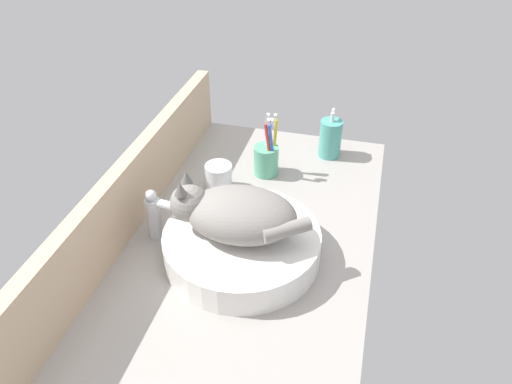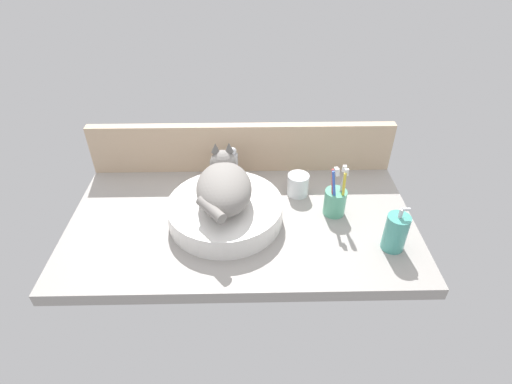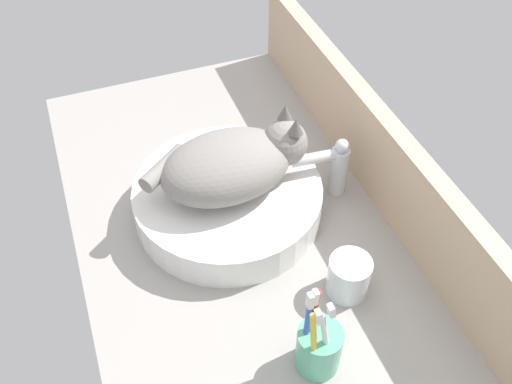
% 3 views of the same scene
% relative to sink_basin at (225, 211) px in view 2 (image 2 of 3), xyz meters
% --- Properties ---
extents(ground_plane, '(1.12, 0.62, 0.04)m').
position_rel_sink_basin_xyz_m(ground_plane, '(0.05, 0.01, -0.06)').
color(ground_plane, '#9E9993').
extents(backsplash_panel, '(1.12, 0.04, 0.19)m').
position_rel_sink_basin_xyz_m(backsplash_panel, '(0.05, 0.30, 0.06)').
color(backsplash_panel, '#CCAD8C').
rests_on(backsplash_panel, ground_plane).
extents(sink_basin, '(0.37, 0.37, 0.07)m').
position_rel_sink_basin_xyz_m(sink_basin, '(0.00, 0.00, 0.00)').
color(sink_basin, white).
rests_on(sink_basin, ground_plane).
extents(cat, '(0.19, 0.32, 0.14)m').
position_rel_sink_basin_xyz_m(cat, '(-0.00, 0.01, 0.09)').
color(cat, gray).
rests_on(cat, sink_basin).
extents(faucet, '(0.04, 0.12, 0.14)m').
position_rel_sink_basin_xyz_m(faucet, '(0.02, 0.22, 0.04)').
color(faucet, silver).
rests_on(faucet, ground_plane).
extents(soap_dispenser, '(0.07, 0.07, 0.15)m').
position_rel_sink_basin_xyz_m(soap_dispenser, '(0.50, -0.14, 0.02)').
color(soap_dispenser, teal).
rests_on(soap_dispenser, ground_plane).
extents(toothbrush_cup, '(0.07, 0.07, 0.19)m').
position_rel_sink_basin_xyz_m(toothbrush_cup, '(0.36, 0.03, 0.02)').
color(toothbrush_cup, '#5BB28E').
rests_on(toothbrush_cup, ground_plane).
extents(water_glass, '(0.07, 0.07, 0.08)m').
position_rel_sink_basin_xyz_m(water_glass, '(0.25, 0.14, -0.00)').
color(water_glass, white).
rests_on(water_glass, ground_plane).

